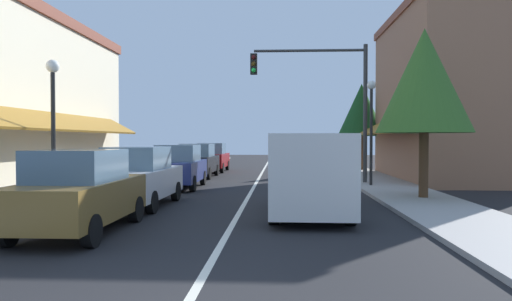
# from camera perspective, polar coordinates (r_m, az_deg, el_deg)

# --- Properties ---
(ground_plane) EXTENTS (80.00, 80.00, 0.00)m
(ground_plane) POSITION_cam_1_polar(r_m,az_deg,el_deg) (21.95, 0.06, -3.87)
(ground_plane) COLOR black
(sidewalk_left) EXTENTS (2.60, 56.00, 0.12)m
(sidewalk_left) POSITION_cam_1_polar(r_m,az_deg,el_deg) (22.89, -13.86, -3.54)
(sidewalk_left) COLOR #A39E99
(sidewalk_left) RESTS_ON ground
(sidewalk_right) EXTENTS (2.60, 56.00, 0.12)m
(sidewalk_right) POSITION_cam_1_polar(r_m,az_deg,el_deg) (22.35, 14.32, -3.66)
(sidewalk_right) COLOR #A39E99
(sidewalk_right) RESTS_ON ground
(lane_center_stripe) EXTENTS (0.14, 52.00, 0.01)m
(lane_center_stripe) POSITION_cam_1_polar(r_m,az_deg,el_deg) (21.95, 0.06, -3.86)
(lane_center_stripe) COLOR silver
(lane_center_stripe) RESTS_ON ground
(storefront_right_block) EXTENTS (6.28, 10.20, 8.30)m
(storefront_right_block) POSITION_cam_1_polar(r_m,az_deg,el_deg) (25.28, 21.95, 6.14)
(storefront_right_block) COLOR #9E6B4C
(storefront_right_block) RESTS_ON ground
(parked_car_nearest_left) EXTENTS (1.79, 4.10, 1.77)m
(parked_car_nearest_left) POSITION_cam_1_polar(r_m,az_deg,el_deg) (10.73, -20.47, -4.67)
(parked_car_nearest_left) COLOR brown
(parked_car_nearest_left) RESTS_ON ground
(parked_car_second_left) EXTENTS (1.83, 4.13, 1.77)m
(parked_car_second_left) POSITION_cam_1_polar(r_m,az_deg,el_deg) (14.45, -13.97, -3.10)
(parked_car_second_left) COLOR silver
(parked_car_second_left) RESTS_ON ground
(parked_car_third_left) EXTENTS (1.84, 4.13, 1.77)m
(parked_car_third_left) POSITION_cam_1_polar(r_m,az_deg,el_deg) (19.59, -9.27, -1.93)
(parked_car_third_left) COLOR navy
(parked_car_third_left) RESTS_ON ground
(parked_car_far_left) EXTENTS (1.82, 4.12, 1.77)m
(parked_car_far_left) POSITION_cam_1_polar(r_m,az_deg,el_deg) (24.97, -7.04, -1.23)
(parked_car_far_left) COLOR black
(parked_car_far_left) RESTS_ON ground
(parked_car_distant_left) EXTENTS (1.80, 4.11, 1.77)m
(parked_car_distant_left) POSITION_cam_1_polar(r_m,az_deg,el_deg) (29.55, -5.30, -0.83)
(parked_car_distant_left) COLOR maroon
(parked_car_distant_left) RESTS_ON ground
(van_in_lane) EXTENTS (2.06, 5.21, 2.12)m
(van_in_lane) POSITION_cam_1_polar(r_m,az_deg,el_deg) (12.65, 6.38, -2.48)
(van_in_lane) COLOR silver
(van_in_lane) RESTS_ON ground
(traffic_signal_mast_arm) EXTENTS (5.10, 0.50, 6.13)m
(traffic_signal_mast_arm) POSITION_cam_1_polar(r_m,az_deg,el_deg) (21.05, 8.49, 7.25)
(traffic_signal_mast_arm) COLOR #333333
(traffic_signal_mast_arm) RESTS_ON ground
(street_lamp_left_near) EXTENTS (0.36, 0.36, 4.18)m
(street_lamp_left_near) POSITION_cam_1_polar(r_m,az_deg,el_deg) (14.20, -23.22, 4.78)
(street_lamp_left_near) COLOR black
(street_lamp_left_near) RESTS_ON ground
(street_lamp_right_mid) EXTENTS (0.36, 0.36, 4.39)m
(street_lamp_right_mid) POSITION_cam_1_polar(r_m,az_deg,el_deg) (19.97, 13.69, 4.19)
(street_lamp_right_mid) COLOR black
(street_lamp_right_mid) RESTS_ON ground
(tree_right_near) EXTENTS (3.05, 3.05, 5.56)m
(tree_right_near) POSITION_cam_1_polar(r_m,az_deg,el_deg) (16.31, 19.58, 7.86)
(tree_right_near) COLOR #4C331E
(tree_right_near) RESTS_ON ground
(tree_right_far) EXTENTS (2.93, 2.93, 5.44)m
(tree_right_far) POSITION_cam_1_polar(r_m,az_deg,el_deg) (30.09, 12.58, 4.76)
(tree_right_far) COLOR #4C331E
(tree_right_far) RESTS_ON ground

